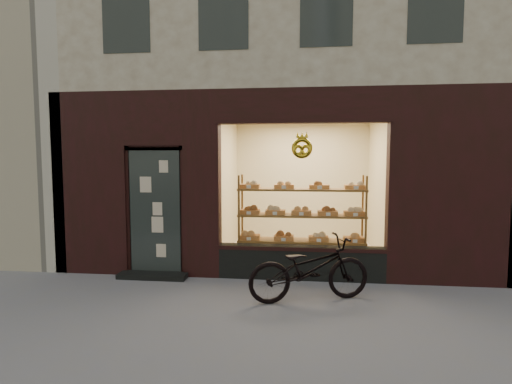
# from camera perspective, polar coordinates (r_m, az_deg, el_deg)

# --- Properties ---
(ground) EXTENTS (90.00, 90.00, 0.00)m
(ground) POSITION_cam_1_polar(r_m,az_deg,el_deg) (4.83, 0.66, -19.50)
(ground) COLOR slate
(bakery_building) EXTENTS (7.20, 7.28, 9.00)m
(bakery_building) POSITION_cam_1_polar(r_m,az_deg,el_deg) (10.32, 4.24, 25.20)
(bakery_building) COLOR black
(bakery_building) RESTS_ON ground
(display_shelf) EXTENTS (2.20, 0.45, 1.70)m
(display_shelf) POSITION_cam_1_polar(r_m,az_deg,el_deg) (7.02, 6.48, -4.41)
(display_shelf) COLOR brown
(display_shelf) RESTS_ON ground
(bicycle) EXTENTS (1.84, 1.11, 0.91)m
(bicycle) POSITION_cam_1_polar(r_m,az_deg,el_deg) (5.70, 7.63, -10.81)
(bicycle) COLOR black
(bicycle) RESTS_ON ground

